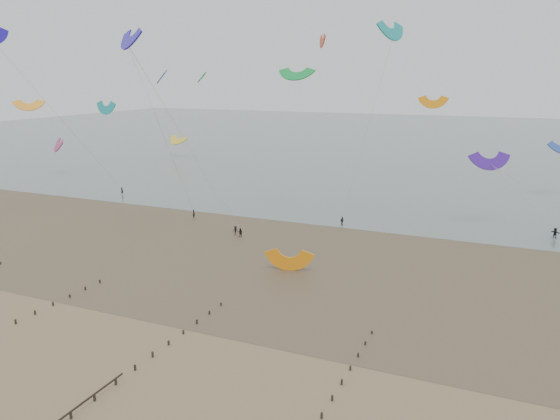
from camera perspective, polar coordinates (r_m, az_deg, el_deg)
The scene contains 6 objects.
ground at distance 58.38m, azimuth -15.71°, elevation -13.33°, with size 500.00×500.00×0.00m, color brown.
sea_and_shore at distance 87.23m, azimuth -3.53°, elevation -3.64°, with size 500.00×665.00×0.03m.
kitesurfer_lead at distance 104.48m, azimuth -9.00°, elevation -0.38°, with size 0.60×0.39×1.64m, color black.
kitesurfers at distance 92.69m, azimuth 14.15°, elevation -2.46°, with size 101.26×21.20×1.79m.
grounded_kite at distance 75.90m, azimuth 0.95°, elevation -6.32°, with size 5.74×3.01×4.37m, color orange, non-canonical shape.
kites_airborne at distance 133.28m, azimuth 5.06°, elevation 11.11°, with size 252.33×105.86×36.85m.
Camera 1 is at (34.05, -39.58, 26.11)m, focal length 35.00 mm.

